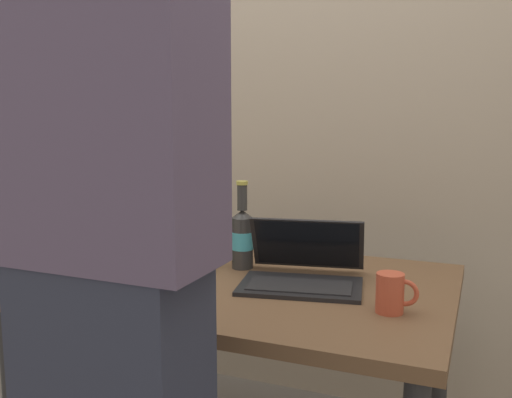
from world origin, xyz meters
name	(u,v)px	position (x,y,z in m)	size (l,w,h in m)	color
desk	(240,305)	(0.00, 0.00, 0.63)	(1.26, 0.85, 0.71)	brown
laptop	(303,270)	(0.19, 0.03, 0.75)	(0.40, 0.38, 0.18)	black
beer_bottle_amber	(204,235)	(-0.17, 0.08, 0.82)	(0.07, 0.07, 0.27)	#1E5123
beer_bottle_green	(242,236)	(-0.04, 0.12, 0.82)	(0.07, 0.07, 0.29)	#333333
person_figure	(109,277)	(0.04, -0.69, 0.91)	(0.41, 0.27, 1.79)	#2D3347
coffee_mug	(391,293)	(0.47, -0.13, 0.77)	(0.11, 0.07, 0.10)	#BF4C33
back_wall	(315,93)	(0.00, 0.77, 1.30)	(6.00, 0.10, 2.60)	tan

